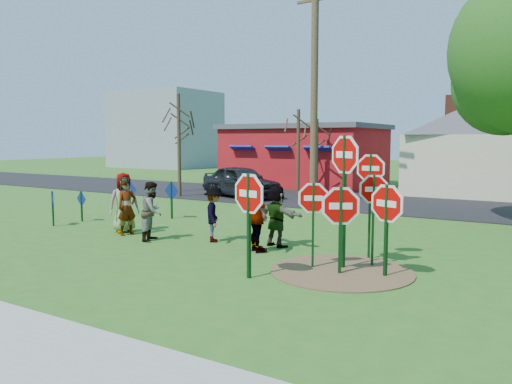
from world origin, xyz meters
TOP-DOWN VIEW (x-y plane):
  - ground at (0.00, 0.00)m, footprint 120.00×120.00m
  - road at (0.00, 11.50)m, footprint 120.00×7.50m
  - dirt_patch at (4.50, -1.00)m, footprint 3.20×3.20m
  - red_building at (-5.50, 17.99)m, footprint 9.40×7.69m
  - cream_house at (5.50, 18.00)m, footprint 9.40×9.40m
  - distant_building at (-28.00, 30.00)m, footprint 10.00×8.00m
  - stop_sign_a at (3.00, -2.50)m, footprint 1.15×0.30m
  - stop_sign_b at (4.62, 0.50)m, footprint 0.94×0.15m
  - stop_sign_c at (4.43, -0.72)m, footprint 1.08×0.54m
  - stop_sign_d at (4.92, -0.16)m, footprint 0.81×0.47m
  - stop_sign_e at (4.54, -1.21)m, footprint 1.00×0.60m
  - stop_sign_f at (5.46, -0.91)m, footprint 1.06×0.39m
  - stop_sign_g at (3.81, -1.03)m, footprint 0.87×0.44m
  - blue_diamond_a at (-6.16, -0.50)m, footprint 0.54×0.37m
  - blue_diamond_b at (-6.10, 0.65)m, footprint 0.58×0.11m
  - blue_diamond_c at (-5.69, 2.62)m, footprint 0.73×0.07m
  - blue_diamond_d at (-3.75, 2.82)m, footprint 0.70×0.07m
  - person_a at (-3.22, -0.06)m, footprint 1.02×1.11m
  - person_b at (-2.80, -0.35)m, footprint 0.56×0.71m
  - person_c at (-1.57, -0.55)m, footprint 0.92×1.02m
  - person_d at (0.12, 0.21)m, footprint 1.07×1.19m
  - person_e at (1.88, -0.29)m, footprint 1.16×1.04m
  - person_f at (1.97, 0.58)m, footprint 1.66×0.94m
  - suv at (-5.21, 9.82)m, footprint 5.06×3.26m
  - utility_pole at (-0.96, 9.32)m, footprint 2.52×0.35m
  - bare_tree_west at (-9.74, 10.45)m, footprint 1.80×1.80m
  - bare_tree_east at (-2.76, 13.64)m, footprint 1.80×1.80m
  - bare_tree_mid at (-8.11, 8.50)m, footprint 1.80×1.80m
  - bare_tree_extra at (-3.30, 12.47)m, footprint 1.80×1.80m

SIDE VIEW (x-z plane):
  - ground at x=0.00m, z-range 0.00..0.00m
  - dirt_patch at x=4.50m, z-range 0.00..0.03m
  - road at x=0.00m, z-range 0.00..0.04m
  - blue_diamond_b at x=-6.10m, z-range 0.13..1.24m
  - blue_diamond_a at x=-6.16m, z-range 0.14..1.35m
  - person_d at x=0.12m, z-range 0.00..1.60m
  - suv at x=-5.21m, z-range 0.04..1.64m
  - person_b at x=-2.80m, z-range 0.00..1.70m
  - person_f at x=1.97m, z-range 0.00..1.70m
  - blue_diamond_c at x=-5.69m, z-range 0.16..1.55m
  - person_c at x=-1.57m, z-range 0.00..1.73m
  - blue_diamond_d at x=-3.75m, z-range 0.17..1.57m
  - person_e at x=1.88m, z-range 0.00..1.89m
  - person_a at x=-3.22m, z-range 0.00..1.90m
  - stop_sign_e at x=4.54m, z-range 0.34..2.42m
  - stop_sign_g at x=3.81m, z-range 0.39..2.50m
  - stop_sign_f at x=5.46m, z-range 0.40..2.55m
  - stop_sign_d at x=4.92m, z-range 0.49..2.76m
  - stop_sign_a at x=3.00m, z-range 0.43..2.83m
  - red_building at x=-5.50m, z-range 0.02..3.92m
  - stop_sign_b at x=4.62m, z-range 0.63..3.35m
  - stop_sign_c at x=4.43m, z-range 0.65..3.85m
  - bare_tree_east at x=-2.76m, z-range 0.60..4.65m
  - cream_house at x=5.50m, z-range -0.33..6.17m
  - bare_tree_extra at x=-3.30m, z-range 0.67..5.20m
  - bare_tree_west at x=-9.74m, z-range 0.69..5.42m
  - bare_tree_mid at x=-8.11m, z-range 0.77..6.03m
  - distant_building at x=-28.00m, z-range 0.00..8.00m
  - utility_pole at x=-0.96m, z-range 0.27..10.57m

